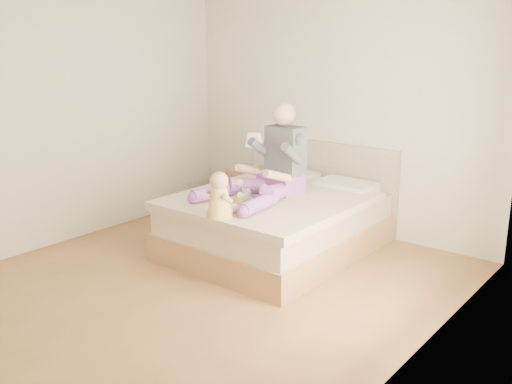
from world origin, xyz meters
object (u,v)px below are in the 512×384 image
Objects in this scene: nightstand at (252,192)px; baby at (220,198)px; tray at (246,201)px; adult at (272,168)px; bed at (281,220)px.

nightstand is 1.46× the size of baby.
baby is at bearing -71.70° from tray.
adult reaches higher than tray.
bed is 0.63m from tray.
nightstand is 1.65m from tray.
baby is (0.08, -0.46, 0.14)m from tray.
baby is at bearing -80.15° from adult.
nightstand is at bearing 142.86° from adult.
bed is 1.25m from nightstand.
nightstand is at bearing 129.93° from baby.
tray is at bearing 108.29° from baby.
bed is at bearing -39.80° from nightstand.
bed is 1.10m from baby.
baby is (0.08, -0.87, -0.12)m from adult.
nightstand is 1.19× the size of tray.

